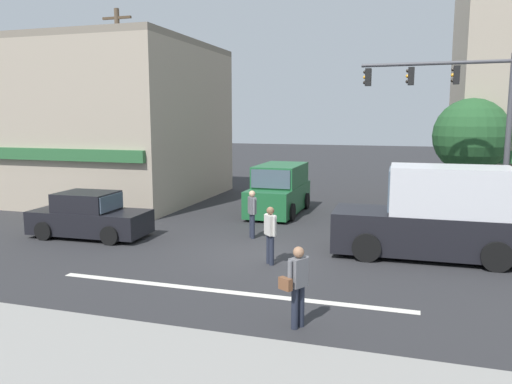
% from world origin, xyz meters
% --- Properties ---
extents(ground_plane, '(120.00, 120.00, 0.00)m').
position_xyz_m(ground_plane, '(0.00, 0.00, 0.00)').
color(ground_plane, '#2B2B2D').
extents(lane_marking_stripe, '(9.00, 0.24, 0.01)m').
position_xyz_m(lane_marking_stripe, '(0.00, -3.50, 0.00)').
color(lane_marking_stripe, silver).
rests_on(lane_marking_stripe, ground).
extents(building_left_block, '(10.57, 9.66, 7.78)m').
position_xyz_m(building_left_block, '(-10.99, 8.12, 3.89)').
color(building_left_block, tan).
rests_on(building_left_block, ground).
extents(street_tree, '(2.96, 2.96, 4.92)m').
position_xyz_m(street_tree, '(6.43, 7.21, 3.42)').
color(street_tree, '#4C3823').
rests_on(street_tree, ground).
extents(utility_pole_near_left, '(1.40, 0.22, 8.89)m').
position_xyz_m(utility_pole_near_left, '(-8.47, 5.70, 4.60)').
color(utility_pole_near_left, brown).
rests_on(utility_pole_near_left, ground).
extents(utility_pole_far_right, '(1.40, 0.22, 8.94)m').
position_xyz_m(utility_pole_far_right, '(7.25, 9.57, 4.62)').
color(utility_pole_far_right, brown).
rests_on(utility_pole_far_right, ground).
extents(traffic_light_mast, '(4.89, 0.40, 6.20)m').
position_xyz_m(traffic_light_mast, '(5.87, 3.78, 4.30)').
color(traffic_light_mast, '#47474C').
rests_on(traffic_light_mast, ground).
extents(box_truck_crossing_center, '(5.64, 2.33, 2.75)m').
position_xyz_m(box_truck_crossing_center, '(4.97, 1.14, 1.25)').
color(box_truck_crossing_center, black).
rests_on(box_truck_crossing_center, ground).
extents(sedan_crossing_rightbound, '(4.16, 1.99, 1.58)m').
position_xyz_m(sedan_crossing_rightbound, '(-6.50, 0.33, 0.71)').
color(sedan_crossing_rightbound, black).
rests_on(sedan_crossing_rightbound, ground).
extents(van_approaching_near, '(2.07, 4.62, 2.11)m').
position_xyz_m(van_approaching_near, '(-1.25, 6.57, 1.01)').
color(van_approaching_near, '#1E6033').
rests_on(van_approaching_near, ground).
extents(pedestrian_foreground_with_bag, '(0.54, 0.63, 1.67)m').
position_xyz_m(pedestrian_foreground_with_bag, '(2.11, -5.03, 0.95)').
color(pedestrian_foreground_with_bag, '#232838').
rests_on(pedestrian_foreground_with_bag, ground).
extents(pedestrian_mid_crossing, '(0.38, 0.49, 1.67)m').
position_xyz_m(pedestrian_mid_crossing, '(-1.00, 1.84, 0.95)').
color(pedestrian_mid_crossing, '#232838').
rests_on(pedestrian_mid_crossing, ground).
extents(pedestrian_far_side, '(0.41, 0.44, 1.67)m').
position_xyz_m(pedestrian_far_side, '(0.44, -0.99, 0.95)').
color(pedestrian_far_side, '#232838').
rests_on(pedestrian_far_side, ground).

